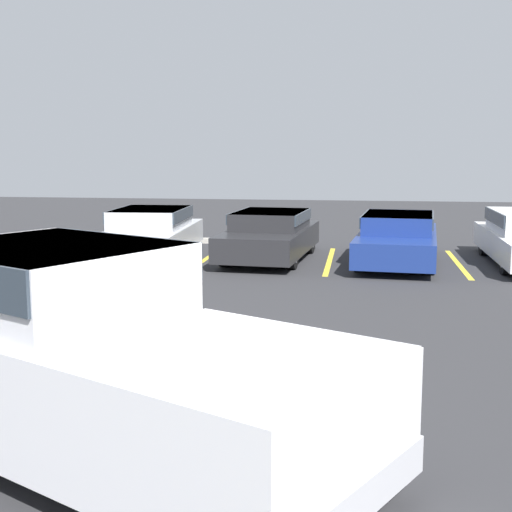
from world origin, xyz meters
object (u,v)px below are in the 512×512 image
object	(u,v)px
parked_sedan_c	(398,237)
wheel_stop_curb	(205,241)
parked_sedan_a	(150,231)
parked_sedan_b	(270,234)
pickup_truck	(72,353)

from	to	relation	value
parked_sedan_c	wheel_stop_curb	size ratio (longest dim) A/B	2.70
parked_sedan_a	parked_sedan_c	xyz separation A→B (m)	(5.89, -0.05, -0.02)
parked_sedan_b	parked_sedan_c	bearing A→B (deg)	92.14
pickup_truck	parked_sedan_a	world-z (taller)	pickup_truck
parked_sedan_c	wheel_stop_curb	bearing A→B (deg)	-113.13
pickup_truck	parked_sedan_c	size ratio (longest dim) A/B	1.27
parked_sedan_c	parked_sedan_a	bearing A→B (deg)	-85.10
parked_sedan_b	wheel_stop_curb	world-z (taller)	parked_sedan_b
pickup_truck	parked_sedan_c	xyz separation A→B (m)	(3.29, 10.91, -0.28)
parked_sedan_a	wheel_stop_curb	bearing A→B (deg)	162.54
parked_sedan_b	parked_sedan_c	distance (m)	2.98
pickup_truck	parked_sedan_a	bearing A→B (deg)	131.35
parked_sedan_b	parked_sedan_c	size ratio (longest dim) A/B	0.94
parked_sedan_b	pickup_truck	bearing A→B (deg)	3.24
wheel_stop_curb	parked_sedan_a	bearing A→B (deg)	-104.86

